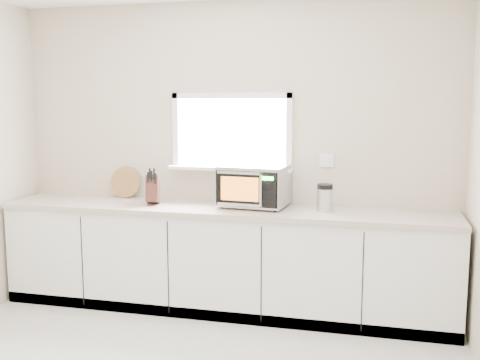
% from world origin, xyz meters
% --- Properties ---
extents(back_wall, '(4.00, 0.17, 2.70)m').
position_xyz_m(back_wall, '(0.00, 2.00, 1.36)').
color(back_wall, '#C2AE9A').
rests_on(back_wall, ground).
extents(cabinets, '(3.92, 0.60, 0.88)m').
position_xyz_m(cabinets, '(0.00, 1.70, 0.44)').
color(cabinets, white).
rests_on(cabinets, ground).
extents(countertop, '(3.92, 0.64, 0.04)m').
position_xyz_m(countertop, '(0.00, 1.69, 0.90)').
color(countertop, '#C3B2A1').
rests_on(countertop, cabinets).
extents(microwave, '(0.59, 0.50, 0.36)m').
position_xyz_m(microwave, '(0.25, 1.78, 1.11)').
color(microwave, black).
rests_on(microwave, countertop).
extents(knife_block, '(0.17, 0.25, 0.33)m').
position_xyz_m(knife_block, '(-0.64, 1.68, 1.06)').
color(knife_block, '#49241A').
rests_on(knife_block, countertop).
extents(cutting_board, '(0.29, 0.07, 0.29)m').
position_xyz_m(cutting_board, '(-1.03, 1.94, 1.07)').
color(cutting_board, '#A4773F').
rests_on(cutting_board, countertop).
extents(coffee_grinder, '(0.15, 0.15, 0.23)m').
position_xyz_m(coffee_grinder, '(0.87, 1.72, 1.03)').
color(coffee_grinder, '#B9BCC1').
rests_on(coffee_grinder, countertop).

